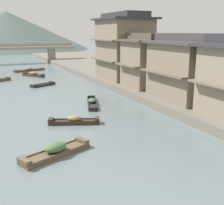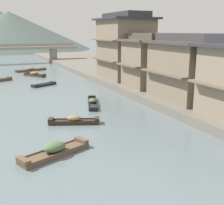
# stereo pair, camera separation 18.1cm
# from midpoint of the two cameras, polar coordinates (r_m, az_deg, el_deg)

# --- Properties ---
(riverbank_right) EXTENTS (18.00, 110.00, 0.73)m
(riverbank_right) POSITION_cam_midpoint_polar(r_m,az_deg,el_deg) (41.16, 9.98, 4.41)
(riverbank_right) COLOR #6B665B
(riverbank_right) RESTS_ON ground
(boat_moored_nearest) EXTENTS (5.78, 2.63, 0.69)m
(boat_moored_nearest) POSITION_cam_midpoint_polar(r_m,az_deg,el_deg) (54.55, -16.17, 6.23)
(boat_moored_nearest) COLOR brown
(boat_moored_nearest) RESTS_ON ground
(boat_moored_second) EXTENTS (3.12, 3.95, 0.77)m
(boat_moored_second) POSITION_cam_midpoint_polar(r_m,az_deg,el_deg) (48.07, -15.46, 5.37)
(boat_moored_second) COLOR #423328
(boat_moored_second) RESTS_ON ground
(boat_moored_third) EXTENTS (2.42, 5.11, 0.63)m
(boat_moored_third) POSITION_cam_midpoint_polar(r_m,az_deg,el_deg) (28.39, -4.14, -0.03)
(boat_moored_third) COLOR #232326
(boat_moored_third) RESTS_ON ground
(boat_moored_far) EXTENTS (4.45, 2.68, 0.79)m
(boat_moored_far) POSITION_cam_midpoint_polar(r_m,az_deg,el_deg) (17.27, -11.43, -9.39)
(boat_moored_far) COLOR brown
(boat_moored_far) RESTS_ON ground
(boat_midriver_drifting) EXTENTS (4.00, 2.21, 0.67)m
(boat_midriver_drifting) POSITION_cam_midpoint_polar(r_m,az_deg,el_deg) (22.72, -7.76, -3.61)
(boat_midriver_drifting) COLOR #33281E
(boat_midriver_drifting) RESTS_ON ground
(boat_midriver_upstream) EXTENTS (3.55, 2.45, 0.35)m
(boat_midriver_upstream) POSITION_cam_midpoint_polar(r_m,az_deg,el_deg) (39.33, -13.71, 3.43)
(boat_midriver_upstream) COLOR #232326
(boat_midriver_upstream) RESTS_ON ground
(house_waterfront_tall) EXTENTS (6.83, 7.44, 6.14)m
(house_waterfront_tall) POSITION_cam_midpoint_polar(r_m,az_deg,el_deg) (28.44, 15.04, 6.79)
(house_waterfront_tall) COLOR #7F705B
(house_waterfront_tall) RESTS_ON riverbank_right
(house_waterfront_narrow) EXTENTS (6.05, 5.65, 6.14)m
(house_waterfront_narrow) POSITION_cam_midpoint_polar(r_m,az_deg,el_deg) (33.86, 7.01, 8.27)
(house_waterfront_narrow) COLOR #7F705B
(house_waterfront_narrow) RESTS_ON riverbank_right
(house_waterfront_far) EXTENTS (6.76, 8.30, 8.74)m
(house_waterfront_far) POSITION_cam_midpoint_polar(r_m,az_deg,el_deg) (40.05, 2.21, 11.06)
(house_waterfront_far) COLOR #7F705B
(house_waterfront_far) RESTS_ON riverbank_right
(stone_bridge) EXTENTS (26.80, 2.40, 4.38)m
(stone_bridge) POSITION_cam_midpoint_polar(r_m,az_deg,el_deg) (68.49, -18.71, 9.74)
(stone_bridge) COLOR gray
(stone_bridge) RESTS_ON ground
(hill_far_west) EXTENTS (63.76, 63.76, 14.63)m
(hill_far_west) POSITION_cam_midpoint_polar(r_m,az_deg,el_deg) (124.21, -20.08, 13.28)
(hill_far_west) COLOR #4C5B56
(hill_far_west) RESTS_ON ground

